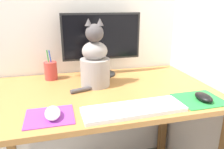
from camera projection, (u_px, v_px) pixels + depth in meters
desk at (102, 107)px, 1.20m from camera, size 1.21×0.72×0.73m
monitor at (102, 41)px, 1.36m from camera, size 0.49×0.17×0.39m
keyboard at (134, 109)px, 0.94m from camera, size 0.45×0.15×0.02m
mousepad_left at (50, 116)px, 0.90m from camera, size 0.20×0.17×0.00m
mousepad_right at (199, 99)px, 1.06m from camera, size 0.22×0.19×0.00m
computer_mouse_left at (53, 113)px, 0.88m from camera, size 0.06×0.11×0.04m
computer_mouse_right at (204, 97)px, 1.04m from camera, size 0.06×0.11×0.03m
cat at (95, 62)px, 1.20m from camera, size 0.24×0.19×0.37m
pen_cup at (51, 70)px, 1.33m from camera, size 0.08×0.08×0.18m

